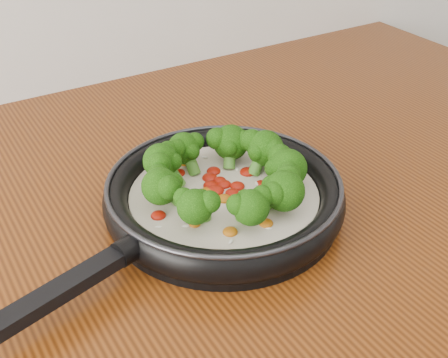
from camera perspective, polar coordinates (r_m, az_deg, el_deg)
skillet at (r=0.69m, az=-0.04°, el=-1.32°), size 0.48×0.36×0.09m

